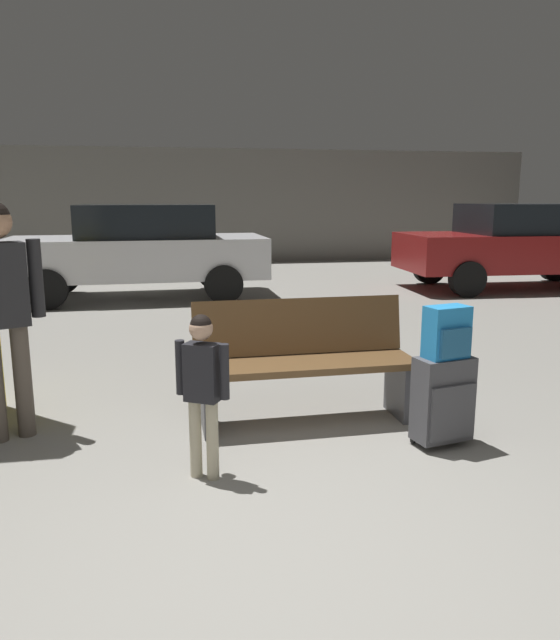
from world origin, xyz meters
name	(u,v)px	position (x,y,z in m)	size (l,w,h in m)	color
ground_plane	(212,353)	(0.00, 4.00, -0.05)	(18.00, 18.00, 0.10)	gray
garage_back_wall	(184,206)	(0.00, 12.86, 1.40)	(18.00, 0.12, 2.80)	slate
bench	(304,362)	(0.51, 1.72, 0.44)	(1.61, 0.56, 0.89)	brown
suitcase	(443,399)	(1.31, 1.08, 0.32)	(0.41, 0.30, 0.60)	#4C4C51
backpack_bright	(447,333)	(1.31, 1.08, 0.77)	(0.31, 0.24, 0.34)	#268CD8
child	(202,379)	(-0.27, 0.90, 0.61)	(0.30, 0.25, 0.98)	beige
adult	(1,296)	(-1.53, 1.73, 0.99)	(0.51, 0.30, 1.61)	brown
parked_car_far	(140,249)	(-0.89, 7.62, 0.81)	(4.14, 1.87, 1.51)	silver
parked_car_side	(519,244)	(5.77, 7.45, 0.81)	(4.15, 1.89, 1.51)	maroon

